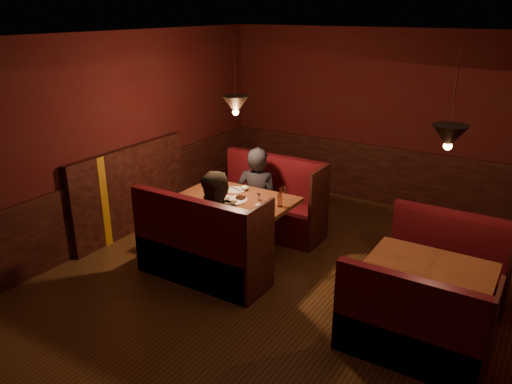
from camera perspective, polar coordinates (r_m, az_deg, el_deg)
The scene contains 9 objects.
room at distance 5.65m, azimuth 2.10°, elevation -1.85°, with size 6.02×7.02×2.92m.
main_table at distance 6.69m, azimuth -2.06°, elevation -2.12°, with size 1.53×0.93×1.07m.
main_bench_far at distance 7.46m, azimuth 1.77°, elevation -1.88°, with size 1.68×0.60×1.14m.
main_bench_near at distance 6.16m, azimuth -6.42°, elevation -7.05°, with size 1.68×0.60×1.14m.
second_table at distance 5.58m, azimuth 19.19°, elevation -9.44°, with size 1.25×0.80×0.70m.
second_bench_far at distance 6.32m, azimuth 20.84°, elevation -8.14°, with size 1.38×0.52×0.98m.
second_bench_near at distance 5.06m, azimuth 17.17°, elevation -15.31°, with size 1.38×0.52×0.98m.
diner_a at distance 7.09m, azimuth 0.13°, elevation 1.17°, with size 0.63×0.41×1.71m, color black.
diner_b at distance 6.12m, azimuth -4.31°, elevation -2.22°, with size 0.82×0.64×1.68m, color #332A1E.
Camera 1 is at (2.30, -4.51, 3.18)m, focal length 35.00 mm.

